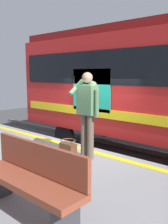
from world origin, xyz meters
TOP-DOWN VIEW (x-y plane):
  - ground_plane at (0.00, 0.00)m, footprint 24.42×24.42m
  - platform at (0.00, 1.87)m, footprint 12.24×3.74m
  - safety_line at (0.00, 0.30)m, footprint 12.00×0.16m
  - track_rail_near at (0.00, -1.42)m, footprint 15.91×0.08m
  - track_rail_far at (0.00, -2.86)m, footprint 15.91×0.08m
  - passenger at (-0.84, 0.67)m, footprint 0.57×0.55m
  - handbag at (-0.46, 0.86)m, footprint 0.36×0.33m
  - bench at (-1.72, 2.76)m, footprint 1.71×0.44m

SIDE VIEW (x-z plane):
  - ground_plane at x=0.00m, z-range 0.00..0.00m
  - track_rail_near at x=0.00m, z-range 0.00..0.16m
  - track_rail_far at x=0.00m, z-range 0.00..0.16m
  - platform at x=0.00m, z-range 0.00..0.85m
  - safety_line at x=0.00m, z-range 0.85..0.86m
  - handbag at x=-0.46m, z-range 0.84..1.19m
  - bench at x=-1.72m, z-range 0.90..1.80m
  - passenger at x=-0.84m, z-range 1.02..2.83m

